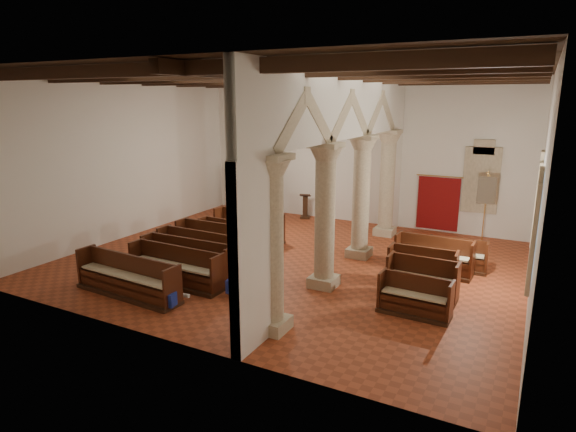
{
  "coord_description": "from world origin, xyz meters",
  "views": [
    {
      "loc": [
        6.84,
        -13.35,
        5.2
      ],
      "look_at": [
        -0.39,
        0.5,
        1.38
      ],
      "focal_mm": 30.0,
      "sensor_mm": 36.0,
      "label": 1
    }
  ],
  "objects_px": {
    "pipe_organ": "(259,184)",
    "nave_pew_0": "(128,283)",
    "lectern": "(305,208)",
    "aisle_pew_0": "(414,302)",
    "processional_banner": "(483,223)"
  },
  "relations": [
    {
      "from": "aisle_pew_0",
      "to": "processional_banner",
      "type": "bearing_deg",
      "value": 85.45
    },
    {
      "from": "lectern",
      "to": "aisle_pew_0",
      "type": "xyz_separation_m",
      "value": [
        6.65,
        -7.66,
        -0.14
      ]
    },
    {
      "from": "processional_banner",
      "to": "aisle_pew_0",
      "type": "xyz_separation_m",
      "value": [
        -0.81,
        -6.95,
        -0.51
      ]
    },
    {
      "from": "lectern",
      "to": "nave_pew_0",
      "type": "distance_m",
      "value": 10.06
    },
    {
      "from": "pipe_organ",
      "to": "aisle_pew_0",
      "type": "relative_size",
      "value": 2.46
    },
    {
      "from": "pipe_organ",
      "to": "lectern",
      "type": "relative_size",
      "value": 3.84
    },
    {
      "from": "pipe_organ",
      "to": "nave_pew_0",
      "type": "bearing_deg",
      "value": -79.57
    },
    {
      "from": "processional_banner",
      "to": "nave_pew_0",
      "type": "distance_m",
      "value": 12.29
    },
    {
      "from": "processional_banner",
      "to": "nave_pew_0",
      "type": "bearing_deg",
      "value": -144.43
    },
    {
      "from": "lectern",
      "to": "aisle_pew_0",
      "type": "bearing_deg",
      "value": -67.99
    },
    {
      "from": "processional_banner",
      "to": "aisle_pew_0",
      "type": "bearing_deg",
      "value": -110.57
    },
    {
      "from": "pipe_organ",
      "to": "lectern",
      "type": "distance_m",
      "value": 2.53
    },
    {
      "from": "aisle_pew_0",
      "to": "lectern",
      "type": "bearing_deg",
      "value": 133.07
    },
    {
      "from": "pipe_organ",
      "to": "nave_pew_0",
      "type": "distance_m",
      "value": 10.28
    },
    {
      "from": "lectern",
      "to": "nave_pew_0",
      "type": "bearing_deg",
      "value": -111.91
    }
  ]
}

